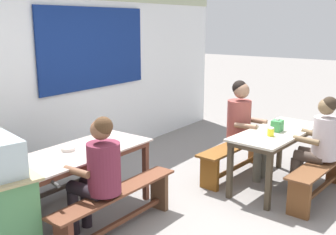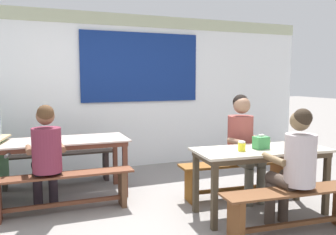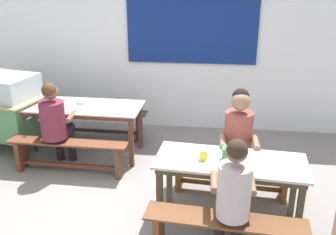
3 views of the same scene
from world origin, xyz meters
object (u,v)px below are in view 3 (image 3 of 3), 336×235
Objects in this scene: soup_bowl at (81,102)px; dining_table_far at (82,110)px; bench_far_front at (68,152)px; bench_near_back at (231,170)px; person_left_back_turned at (55,121)px; person_near_front at (233,191)px; tissue_box at (230,154)px; dining_table_near at (230,167)px; person_right_near_table at (238,139)px; condiment_jar at (203,155)px; food_cart at (0,106)px; bench_far_back at (96,120)px; bench_near_front at (224,233)px.

dining_table_far is at bearing -74.60° from soup_bowl.
bench_far_front is 2.15m from bench_near_back.
person_left_back_turned reaches higher than bench_near_back.
person_near_front is 0.54m from tissue_box.
tissue_box is (2.24, -0.93, 0.11)m from person_left_back_turned.
bench_far_front is 1.28× the size of person_near_front.
person_near_front is (0.01, -0.52, 0.04)m from dining_table_near.
dining_table_near is 10.86× the size of soup_bowl.
person_left_back_turned is (-2.35, 0.41, -0.05)m from person_right_near_table.
dining_table_far is 1.39× the size of person_near_front.
person_left_back_turned is at bearing 171.52° from bench_near_back.
soup_bowl is (-2.10, 2.06, 0.06)m from person_near_front.
dining_table_near is at bearing 4.39° from condiment_jar.
person_near_front reaches higher than condiment_jar.
dining_table_near is 3.70m from food_cart.
soup_bowl is at bearing 143.64° from dining_table_near.
person_left_back_turned is (-2.26, 1.46, -0.00)m from person_near_front.
dining_table_near is at bearing -94.96° from bench_near_back.
person_right_near_table is 12.56× the size of condiment_jar.
dining_table_far is at bearing -91.36° from bench_far_back.
condiment_jar is 2.39m from soup_bowl.
food_cart is at bearing 153.15° from condiment_jar.
bench_far_back is at bearing 144.99° from person_right_near_table.
dining_table_near is at bearing -34.93° from dining_table_far.
tissue_box is at bearing -102.55° from person_right_near_table.
bench_near_back is 1.18m from person_near_front.
food_cart is (-3.31, 2.13, 0.36)m from bench_near_front.
bench_far_front is (-2.08, 0.85, -0.37)m from dining_table_near.
person_right_near_table is (0.05, -0.07, 0.45)m from bench_near_back.
bench_near_front is at bearing -35.38° from bench_far_front.
person_near_front is 2.68m from person_left_back_turned.
dining_table_far reaches higher than bench_far_back.
bench_near_front is 0.43m from person_near_front.
bench_far_back is 2.55m from bench_near_back.
food_cart reaches higher than tissue_box.
soup_bowl reaches higher than dining_table_far.
condiment_jar reaches higher than dining_table_near.
food_cart is at bearing -179.95° from soup_bowl.
person_near_front is 8.63× the size of soup_bowl.
bench_far_back is 1.44m from food_cart.
person_near_front is (3.37, -2.06, 0.05)m from food_cart.
condiment_jar is at bearing -25.79° from person_left_back_turned.
bench_far_back is 11.33× the size of soup_bowl.
food_cart is at bearing 151.80° from bench_far_front.
bench_near_front is at bearing -98.04° from person_right_near_table.
person_near_front is at bearing 47.31° from bench_near_front.
bench_near_front is 1.21m from person_right_near_table.
bench_near_front is at bearing -94.96° from dining_table_near.
person_near_front is 1.00× the size of person_left_back_turned.
dining_table_far is 2.31m from condiment_jar.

